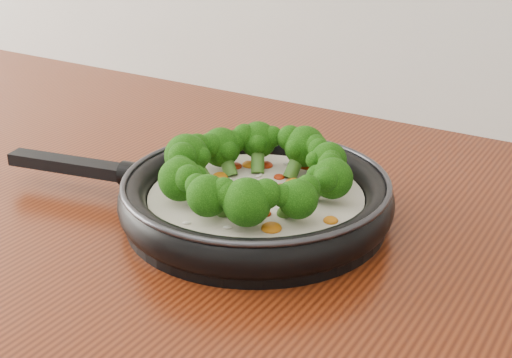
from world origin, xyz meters
The scene contains 1 object.
skillet centered at (0.11, 1.09, 0.93)m, with size 0.50×0.36×0.09m.
Camera 1 is at (0.48, 0.49, 1.26)m, focal length 48.76 mm.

